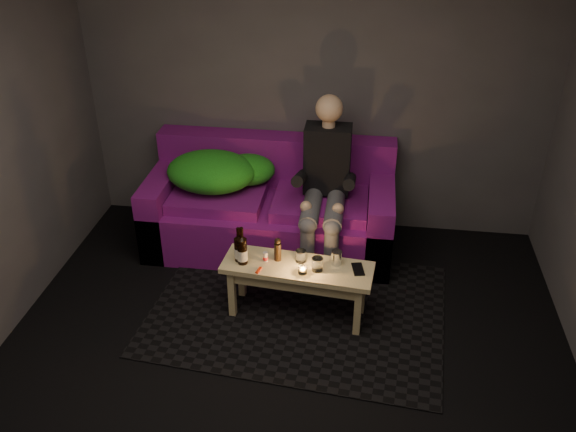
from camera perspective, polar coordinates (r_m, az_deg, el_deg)
name	(u,v)px	position (r m, az deg, el deg)	size (l,w,h in m)	color
floor	(274,398)	(4.07, -1.30, -16.68)	(4.50, 4.50, 0.00)	black
room	(284,131)	(3.49, -0.39, 7.92)	(4.50, 4.50, 4.50)	silver
rug	(298,309)	(4.71, 0.93, -8.68)	(2.18, 1.59, 0.01)	black
sofa	(271,210)	(5.32, -1.58, 0.58)	(2.09, 0.94, 0.90)	#7A107E
green_blanket	(218,171)	(5.24, -6.58, 4.20)	(0.92, 0.63, 0.31)	#217C16
person	(325,182)	(4.93, 3.49, 3.20)	(0.38, 0.87, 1.39)	black
coffee_table	(297,274)	(4.45, 0.88, -5.48)	(1.12, 0.44, 0.45)	#EACD89
beer_bottle_a	(239,249)	(4.42, -4.62, -3.05)	(0.07, 0.07, 0.28)	black
beer_bottle_b	(242,250)	(4.38, -4.31, -3.21)	(0.08, 0.08, 0.30)	black
salt_shaker	(265,257)	(4.43, -2.13, -3.84)	(0.04, 0.04, 0.08)	silver
pepper_mill	(278,252)	(4.42, -0.97, -3.37)	(0.05, 0.05, 0.14)	black
tumbler_back	(301,256)	(4.42, 1.21, -3.78)	(0.08, 0.08, 0.09)	white
tealight	(303,270)	(4.32, 1.37, -5.10)	(0.06, 0.06, 0.05)	white
tumbler_front	(317,264)	(4.34, 2.76, -4.52)	(0.08, 0.08, 0.10)	white
steel_cup	(337,258)	(4.41, 4.56, -3.92)	(0.08, 0.08, 0.11)	silver
smartphone	(358,269)	(4.39, 6.56, -4.97)	(0.08, 0.15, 0.01)	black
red_lighter	(259,270)	(4.35, -2.75, -5.09)	(0.02, 0.07, 0.01)	red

